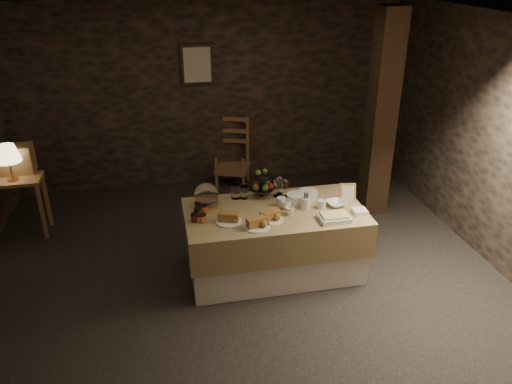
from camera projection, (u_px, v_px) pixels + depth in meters
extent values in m
cube|color=black|center=(241.00, 272.00, 5.40)|extent=(5.50, 5.00, 0.01)
cube|color=black|center=(209.00, 96.00, 7.05)|extent=(5.50, 0.02, 2.60)
cube|color=black|center=(321.00, 336.00, 2.63)|extent=(5.50, 0.02, 2.60)
cube|color=black|center=(492.00, 142.00, 5.34)|extent=(0.02, 5.00, 2.60)
cube|color=beige|center=(237.00, 21.00, 4.28)|extent=(5.50, 5.00, 0.01)
cube|color=white|center=(274.00, 243.00, 5.30)|extent=(1.78, 0.91, 0.69)
cube|color=olive|center=(274.00, 226.00, 5.21)|extent=(1.85, 0.98, 0.38)
cube|color=brown|center=(10.00, 180.00, 5.84)|extent=(0.69, 0.40, 0.04)
cube|color=brown|center=(42.00, 212.00, 5.91)|extent=(0.04, 0.04, 0.70)
cube|color=brown|center=(47.00, 200.00, 6.20)|extent=(0.04, 0.04, 0.70)
cylinder|color=#B07A3A|center=(13.00, 179.00, 5.79)|extent=(0.13, 0.13, 0.02)
cylinder|color=#B07A3A|center=(11.00, 171.00, 5.74)|extent=(0.02, 0.02, 0.23)
cone|color=#FFEAAF|center=(7.00, 153.00, 5.65)|extent=(0.29, 0.29, 0.20)
cube|color=brown|center=(15.00, 159.00, 5.92)|extent=(0.42, 0.26, 0.34)
cube|color=brown|center=(232.00, 169.00, 7.36)|extent=(0.59, 0.58, 0.06)
cube|color=brown|center=(230.00, 131.00, 7.30)|extent=(0.43, 0.18, 0.44)
cube|color=black|center=(381.00, 116.00, 6.17)|extent=(0.30, 0.30, 2.60)
cube|color=black|center=(197.00, 65.00, 6.80)|extent=(0.45, 0.03, 0.55)
cube|color=beige|center=(197.00, 65.00, 6.78)|extent=(0.37, 0.01, 0.47)
cylinder|color=white|center=(296.00, 198.00, 5.27)|extent=(0.19, 0.19, 0.10)
cylinder|color=white|center=(308.00, 194.00, 5.38)|extent=(0.20, 0.20, 0.08)
cylinder|color=white|center=(306.00, 203.00, 5.15)|extent=(0.10, 0.10, 0.12)
imported|color=white|center=(285.00, 204.00, 5.16)|extent=(0.14, 0.14, 0.09)
imported|color=white|center=(290.00, 211.00, 5.03)|extent=(0.12, 0.12, 0.09)
cylinder|color=white|center=(281.00, 202.00, 5.21)|extent=(0.09, 0.09, 0.09)
cylinder|color=white|center=(322.00, 204.00, 5.16)|extent=(0.08, 0.08, 0.09)
imported|color=white|center=(336.00, 204.00, 5.22)|extent=(0.23, 0.23, 0.05)
cylinder|color=brown|center=(207.00, 204.00, 5.24)|extent=(0.26, 0.26, 0.01)
cylinder|color=#533823|center=(207.00, 201.00, 5.22)|extent=(0.22, 0.22, 0.07)
sphere|color=white|center=(206.00, 195.00, 5.19)|extent=(0.26, 0.26, 0.26)
cylinder|color=black|center=(262.00, 181.00, 5.35)|extent=(0.03, 0.03, 0.36)
cylinder|color=black|center=(262.00, 189.00, 5.39)|extent=(0.25, 0.25, 0.01)
cylinder|color=black|center=(262.00, 175.00, 5.32)|extent=(0.18, 0.18, 0.01)
sphere|color=#4F7324|center=(267.00, 184.00, 5.41)|extent=(0.07, 0.07, 0.07)
sphere|color=maroon|center=(256.00, 184.00, 5.40)|extent=(0.07, 0.07, 0.07)
sphere|color=#4F7324|center=(265.00, 188.00, 5.32)|extent=(0.07, 0.07, 0.07)
sphere|color=brown|center=(256.00, 187.00, 5.33)|extent=(0.07, 0.07, 0.07)
sphere|color=maroon|center=(271.00, 187.00, 5.35)|extent=(0.07, 0.07, 0.07)
cylinder|color=white|center=(229.00, 221.00, 4.91)|extent=(0.26, 0.26, 0.01)
cube|color=brown|center=(228.00, 217.00, 4.89)|extent=(0.22, 0.15, 0.09)
cylinder|color=white|center=(257.00, 226.00, 4.82)|extent=(0.26, 0.26, 0.01)
cube|color=brown|center=(257.00, 222.00, 4.80)|extent=(0.22, 0.14, 0.09)
cylinder|color=white|center=(270.00, 219.00, 4.95)|extent=(0.26, 0.26, 0.01)
cube|color=brown|center=(270.00, 215.00, 4.92)|extent=(0.22, 0.16, 0.09)
cylinder|color=#5A1618|center=(197.00, 213.00, 5.00)|extent=(0.06, 0.06, 0.07)
cylinder|color=orange|center=(203.00, 219.00, 4.89)|extent=(0.06, 0.06, 0.07)
cylinder|color=#5A1618|center=(194.00, 218.00, 4.90)|extent=(0.06, 0.06, 0.07)
cylinder|color=orange|center=(204.00, 209.00, 5.08)|extent=(0.06, 0.06, 0.07)
cylinder|color=#5A1618|center=(198.00, 207.00, 5.12)|extent=(0.06, 0.06, 0.07)
cube|color=white|center=(334.00, 218.00, 4.94)|extent=(0.30, 0.22, 0.05)
cube|color=#DBD073|center=(334.00, 215.00, 4.92)|extent=(0.26, 0.18, 0.02)
cube|color=white|center=(360.00, 211.00, 5.07)|extent=(0.14, 0.14, 0.04)
cube|color=brown|center=(348.00, 193.00, 5.29)|extent=(0.18, 0.09, 0.22)
cylinder|color=white|center=(236.00, 191.00, 5.36)|extent=(0.10, 0.10, 0.16)
cylinder|color=white|center=(244.00, 192.00, 5.36)|extent=(0.09, 0.09, 0.14)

